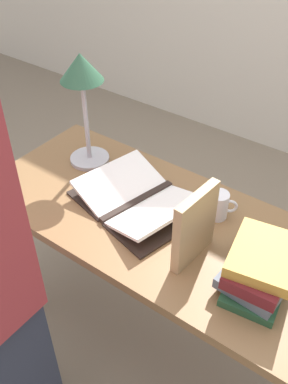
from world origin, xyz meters
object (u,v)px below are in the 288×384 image
(open_book, at_px, (137,199))
(book_standing_upright, at_px, (195,227))
(coffee_mug, at_px, (219,205))
(book_stack_tall, at_px, (262,268))
(reading_lamp, at_px, (82,83))

(open_book, relative_size, book_standing_upright, 1.96)
(coffee_mug, bearing_deg, book_standing_upright, -83.49)
(open_book, height_order, book_stack_tall, book_stack_tall)
(open_book, distance_m, coffee_mug, 0.29)
(book_stack_tall, relative_size, coffee_mug, 2.87)
(open_book, xyz_separation_m, coffee_mug, (0.26, 0.11, 0.03))
(book_standing_upright, bearing_deg, book_stack_tall, 10.65)
(book_standing_upright, distance_m, reading_lamp, 0.68)
(open_book, distance_m, book_standing_upright, 0.32)
(book_stack_tall, relative_size, reading_lamp, 0.63)
(coffee_mug, bearing_deg, book_stack_tall, -38.22)
(reading_lamp, distance_m, coffee_mug, 0.65)
(open_book, distance_m, book_stack_tall, 0.51)
(open_book, xyz_separation_m, reading_lamp, (-0.32, 0.10, 0.32))
(book_stack_tall, bearing_deg, reading_lamp, 167.73)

